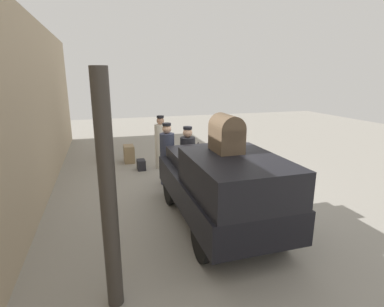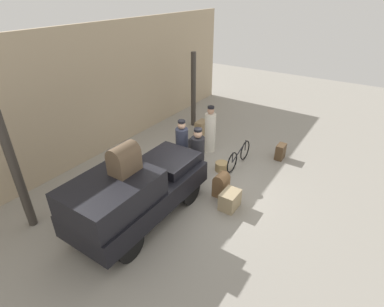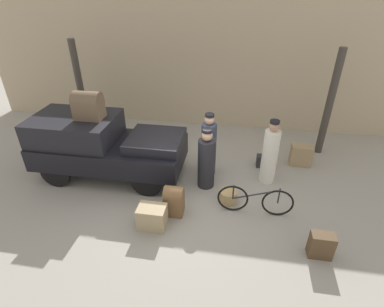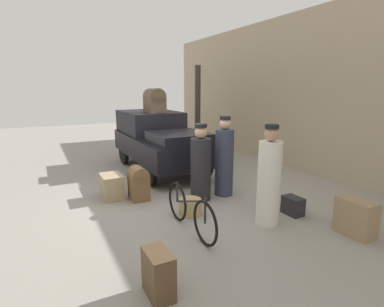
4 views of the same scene
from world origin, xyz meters
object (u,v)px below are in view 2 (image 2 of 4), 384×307
suitcase_small_leather (230,200)px  suitcase_tan_flat (280,152)px  wicker_basket (222,166)px  trunk_wicker_pale (193,143)px  trunk_barrel_dark (221,184)px  porter_standing_middle (182,148)px  trunk_on_truck_roof (124,159)px  truck (135,192)px  conductor_in_dark_uniform (198,154)px  bicycle (239,156)px  porter_carrying_trunk (210,131)px  trunk_large_brown (202,128)px

suitcase_small_leather → suitcase_tan_flat: bearing=-4.2°
wicker_basket → trunk_wicker_pale: trunk_wicker_pale is taller
trunk_barrel_dark → trunk_wicker_pale: (2.12, 2.38, -0.21)m
porter_standing_middle → trunk_on_truck_roof: size_ratio=2.54×
porter_standing_middle → suitcase_small_leather: porter_standing_middle is taller
wicker_basket → trunk_on_truck_roof: trunk_on_truck_roof is taller
truck → trunk_barrel_dark: (2.22, -1.31, -0.55)m
trunk_barrel_dark → suitcase_tan_flat: 3.19m
conductor_in_dark_uniform → bicycle: bearing=-35.7°
porter_carrying_trunk → trunk_on_truck_roof: bearing=-175.5°
porter_carrying_trunk → trunk_wicker_pale: porter_carrying_trunk is taller
suitcase_tan_flat → trunk_on_truck_roof: size_ratio=0.79×
porter_standing_middle → trunk_large_brown: bearing=18.1°
suitcase_small_leather → trunk_barrel_dark: size_ratio=0.82×
trunk_on_truck_roof → porter_standing_middle: bearing=9.4°
conductor_in_dark_uniform → suitcase_small_leather: 2.01m
porter_standing_middle → trunk_wicker_pale: bearing=20.1°
bicycle → truck: bearing=166.1°
trunk_wicker_pale → porter_standing_middle: bearing=-159.9°
porter_carrying_trunk → bicycle: bearing=-104.5°
trunk_large_brown → trunk_on_truck_roof: 6.04m
porter_carrying_trunk → trunk_wicker_pale: bearing=95.3°
trunk_large_brown → bicycle: bearing=-120.0°
porter_standing_middle → conductor_in_dark_uniform: bearing=-88.7°
porter_standing_middle → suitcase_tan_flat: 3.63m
trunk_large_brown → trunk_wicker_pale: bearing=-164.8°
porter_standing_middle → porter_carrying_trunk: 1.62m
bicycle → porter_standing_middle: 2.01m
trunk_on_truck_roof → trunk_wicker_pale: bearing=13.2°
conductor_in_dark_uniform → porter_carrying_trunk: bearing=16.6°
trunk_barrel_dark → suitcase_tan_flat: (3.10, -0.75, -0.11)m
porter_standing_middle → conductor_in_dark_uniform: porter_standing_middle is taller
truck → porter_standing_middle: size_ratio=2.21×
suitcase_small_leather → truck: bearing=135.5°
trunk_wicker_pale → conductor_in_dark_uniform: bearing=-142.5°
porter_carrying_trunk → conductor_in_dark_uniform: bearing=-163.4°
porter_standing_middle → porter_carrying_trunk: bearing=-4.7°
porter_standing_middle → suitcase_tan_flat: (2.52, -2.56, -0.54)m
conductor_in_dark_uniform → trunk_barrel_dark: bearing=-116.1°
porter_standing_middle → trunk_wicker_pale: (1.55, 0.57, -0.64)m
suitcase_tan_flat → trunk_large_brown: trunk_large_brown is taller
trunk_wicker_pale → trunk_large_brown: bearing=15.2°
wicker_basket → suitcase_tan_flat: bearing=-36.2°
bicycle → trunk_barrel_dark: bicycle is taller
trunk_large_brown → trunk_on_truck_roof: bearing=-166.4°
truck → porter_carrying_trunk: (4.41, 0.37, -0.12)m
truck → trunk_on_truck_roof: trunk_on_truck_roof is taller
truck → trunk_barrel_dark: truck is taller
wicker_basket → trunk_on_truck_roof: bearing=169.4°
bicycle → suitcase_small_leather: bearing=-160.1°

